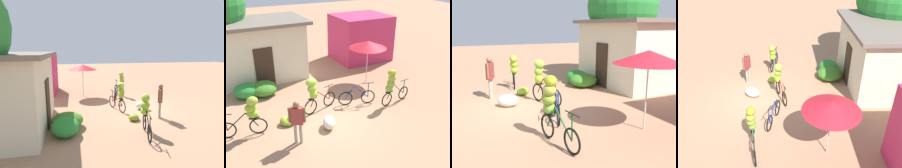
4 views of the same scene
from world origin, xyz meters
TOP-DOWN VIEW (x-y plane):
  - ground_plane at (0.00, 0.00)m, footprint 60.00×60.00m
  - building_low at (-1.50, 5.59)m, footprint 5.01×3.23m
  - tree_behind_building at (-3.50, 6.73)m, footprint 3.80×3.80m
  - hedge_bush_front_left at (-2.56, 3.50)m, footprint 1.19×1.03m
  - hedge_bush_front_right at (-1.81, 3.45)m, footprint 1.23×1.28m
  - market_umbrella at (3.27, 2.54)m, footprint 1.86×1.86m
  - bicycle_leftmost at (-2.89, 0.49)m, footprint 1.67×0.45m
  - bicycle_near_pile at (-0.29, 0.86)m, footprint 1.61×0.60m
  - bicycle_center_loaded at (1.58, 0.67)m, footprint 1.58×0.52m
  - bicycle_by_shop at (2.89, -0.00)m, footprint 1.64×0.47m
  - banana_pile_on_ground at (-1.63, 0.53)m, footprint 0.66×0.65m
  - produce_sack at (-0.26, -0.38)m, footprint 0.66×0.81m
  - person_vendor at (-1.57, -0.74)m, footprint 0.53×0.36m

SIDE VIEW (x-z plane):
  - ground_plane at x=0.00m, z-range 0.00..0.00m
  - banana_pile_on_ground at x=-1.63m, z-range -0.01..0.28m
  - produce_sack at x=-0.26m, z-range 0.00..0.44m
  - hedge_bush_front_right at x=-1.81m, z-range 0.00..0.61m
  - hedge_bush_front_left at x=-2.56m, z-range 0.00..0.66m
  - bicycle_center_loaded at x=1.58m, z-range -0.15..0.84m
  - bicycle_leftmost at x=-2.89m, z-range 0.14..1.64m
  - bicycle_near_pile at x=-0.29m, z-range 0.16..1.72m
  - bicycle_by_shop at x=2.89m, z-range 0.14..1.77m
  - person_vendor at x=-1.57m, z-range 0.18..1.79m
  - building_low at x=-1.50m, z-range 0.02..3.06m
  - market_umbrella at x=3.27m, z-range 0.90..3.05m
  - tree_behind_building at x=-3.50m, z-range 0.95..6.66m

